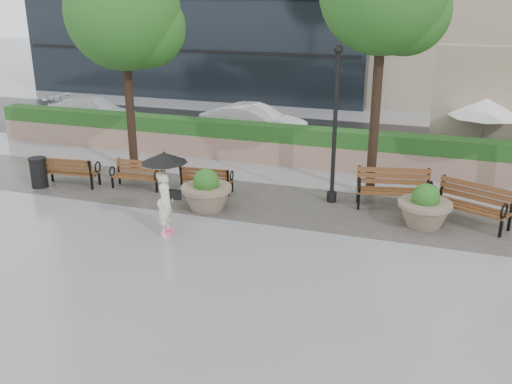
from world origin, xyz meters
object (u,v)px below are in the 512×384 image
(bench_4, at_px, (469,213))
(bench_1, at_px, (138,181))
(planter_right, at_px, (425,210))
(bench_3, at_px, (393,197))
(trash_bin, at_px, (39,173))
(bench_0, at_px, (71,177))
(bench_2, at_px, (207,185))
(pedestrian, at_px, (165,185))
(lamppost, at_px, (334,136))
(car_right, at_px, (254,123))
(planter_left, at_px, (206,194))
(car_left, at_px, (94,112))

(bench_4, bearing_deg, bench_1, -153.72)
(bench_4, bearing_deg, planter_right, -131.09)
(bench_3, xyz_separation_m, trash_bin, (-10.61, -1.75, 0.13))
(bench_0, distance_m, trash_bin, 0.97)
(bench_0, bearing_deg, bench_2, -175.58)
(planter_right, bearing_deg, pedestrian, -156.92)
(lamppost, distance_m, car_right, 7.69)
(bench_0, xyz_separation_m, pedestrian, (4.58, -2.38, 1.00))
(bench_3, xyz_separation_m, planter_left, (-4.91, -1.83, 0.14))
(trash_bin, bearing_deg, bench_4, 5.27)
(bench_0, height_order, pedestrian, pedestrian)
(bench_1, relative_size, car_right, 0.37)
(bench_0, relative_size, planter_left, 1.28)
(bench_1, bearing_deg, bench_2, 6.19)
(bench_1, distance_m, lamppost, 6.22)
(trash_bin, distance_m, pedestrian, 5.82)
(bench_1, height_order, lamppost, lamppost)
(bench_0, height_order, bench_2, bench_0)
(lamppost, relative_size, car_left, 0.99)
(car_left, relative_size, pedestrian, 2.12)
(planter_left, bearing_deg, bench_2, 113.31)
(bench_2, xyz_separation_m, car_left, (-8.39, 6.59, 0.40))
(pedestrian, bearing_deg, planter_right, -74.66)
(bench_1, relative_size, car_left, 0.36)
(bench_0, distance_m, bench_2, 4.36)
(bench_0, distance_m, bench_4, 11.80)
(planter_left, relative_size, car_right, 0.32)
(planter_left, height_order, car_left, car_left)
(car_left, height_order, pedestrian, pedestrian)
(planter_right, relative_size, car_right, 0.32)
(bench_1, xyz_separation_m, trash_bin, (-2.95, -0.89, 0.20))
(bench_4, relative_size, car_left, 0.48)
(bench_3, xyz_separation_m, lamppost, (-1.73, -0.10, 1.64))
(bench_1, distance_m, bench_2, 2.21)
(bench_2, relative_size, bench_4, 0.75)
(bench_4, bearing_deg, lamppost, -162.78)
(planter_left, bearing_deg, bench_0, 173.87)
(trash_bin, bearing_deg, pedestrian, -19.59)
(bench_2, distance_m, car_right, 6.60)
(bench_3, bearing_deg, planter_right, -61.79)
(planter_right, bearing_deg, bench_0, -178.83)
(bench_4, distance_m, car_left, 17.23)
(bench_0, height_order, trash_bin, bench_0)
(car_left, bearing_deg, bench_2, -123.10)
(bench_4, relative_size, planter_right, 1.54)
(planter_left, bearing_deg, pedestrian, -98.25)
(bench_1, relative_size, bench_2, 1.00)
(bench_1, distance_m, pedestrian, 3.89)
(car_right, bearing_deg, bench_2, -165.75)
(bench_0, bearing_deg, planter_left, 167.88)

